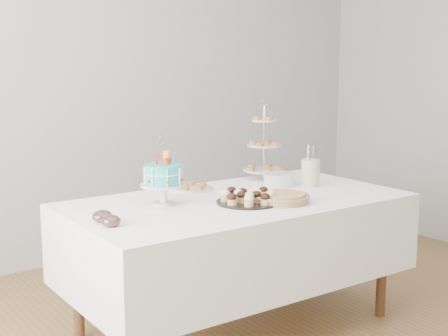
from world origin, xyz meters
TOP-DOWN VIEW (x-y plane):
  - walls at (0.00, 0.00)m, footprint 5.04×4.04m
  - table at (0.00, 0.30)m, footprint 1.92×1.02m
  - birthday_cake at (-0.41, 0.41)m, footprint 0.25×0.25m
  - cupcake_tray at (-0.02, 0.18)m, footprint 0.35×0.35m
  - pie at (0.15, 0.09)m, footprint 0.31×0.31m
  - tiered_stand at (0.51, 0.69)m, footprint 0.27×0.27m
  - plate_stack at (0.45, 0.46)m, footprint 0.20×0.20m
  - pastry_plate at (-0.07, 0.66)m, footprint 0.25×0.25m
  - jam_bowl_a at (-0.84, 0.26)m, footprint 0.10×0.10m
  - jam_bowl_b at (-0.84, 0.16)m, footprint 0.09×0.09m
  - utensil_pitcher at (0.59, 0.33)m, footprint 0.12×0.11m

SIDE VIEW (x-z plane):
  - table at x=0.00m, z-range 0.16..0.93m
  - pastry_plate at x=-0.07m, z-range 0.77..0.81m
  - jam_bowl_b at x=-0.84m, z-range 0.77..0.82m
  - pie at x=0.15m, z-range 0.77..0.82m
  - jam_bowl_a at x=-0.84m, z-range 0.77..0.83m
  - plate_stack at x=0.45m, z-range 0.77..0.85m
  - cupcake_tray at x=-0.02m, z-range 0.77..0.85m
  - utensil_pitcher at x=0.59m, z-range 0.73..0.99m
  - birthday_cake at x=-0.41m, z-range 0.68..1.07m
  - tiered_stand at x=0.51m, z-range 0.73..1.25m
  - walls at x=0.00m, z-range 0.00..2.70m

